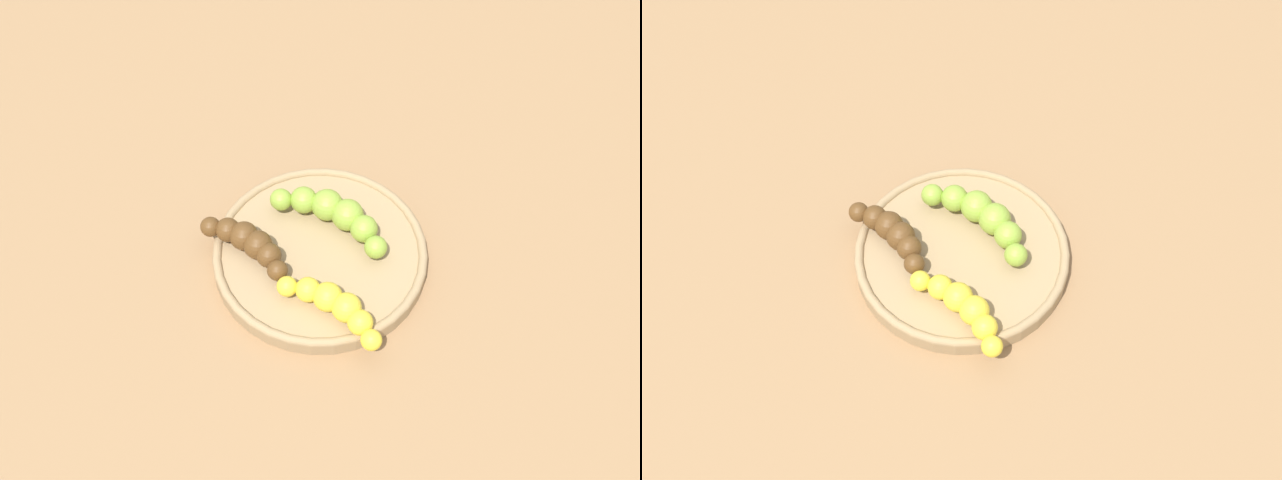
{
  "view_description": "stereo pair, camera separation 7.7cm",
  "coord_description": "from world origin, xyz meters",
  "views": [
    {
      "loc": [
        -0.14,
        -0.43,
        0.67
      ],
      "look_at": [
        0.0,
        0.0,
        0.04
      ],
      "focal_mm": 40.33,
      "sensor_mm": 36.0,
      "label": 1
    },
    {
      "loc": [
        -0.06,
        -0.44,
        0.67
      ],
      "look_at": [
        0.0,
        0.0,
        0.04
      ],
      "focal_mm": 40.33,
      "sensor_mm": 36.0,
      "label": 2
    }
  ],
  "objects": [
    {
      "name": "fruit_bowl",
      "position": [
        0.0,
        0.0,
        0.01
      ],
      "size": [
        0.24,
        0.24,
        0.02
      ],
      "color": "#A08259",
      "rests_on": "ground_plane"
    },
    {
      "name": "banana_yellow",
      "position": [
        -0.01,
        -0.08,
        0.03
      ],
      "size": [
        0.08,
        0.11,
        0.03
      ],
      "rotation": [
        0.0,
        0.0,
        0.62
      ],
      "color": "yellow",
      "rests_on": "fruit_bowl"
    },
    {
      "name": "ground_plane",
      "position": [
        0.0,
        0.0,
        0.0
      ],
      "size": [
        2.4,
        2.4,
        0.0
      ],
      "primitive_type": "plane",
      "color": "#936D47"
    },
    {
      "name": "banana_green",
      "position": [
        0.03,
        0.03,
        0.04
      ],
      "size": [
        0.1,
        0.12,
        0.04
      ],
      "rotation": [
        0.0,
        0.0,
        0.69
      ],
      "color": "#8CAD38",
      "rests_on": "fruit_bowl"
    },
    {
      "name": "banana_overripe",
      "position": [
        -0.07,
        0.02,
        0.04
      ],
      "size": [
        0.08,
        0.1,
        0.03
      ],
      "rotation": [
        0.0,
        0.0,
        0.61
      ],
      "color": "#593819",
      "rests_on": "fruit_bowl"
    }
  ]
}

